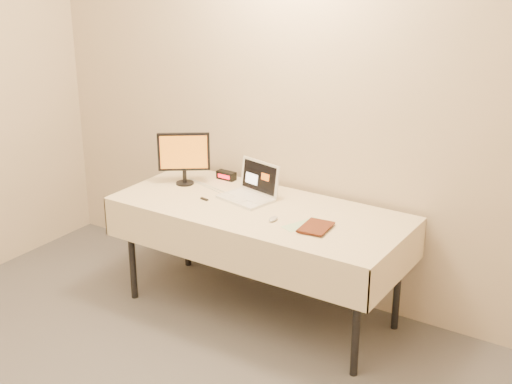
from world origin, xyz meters
The scene contains 9 objects.
back_wall centered at (0.00, 2.50, 1.35)m, with size 4.00×0.10×2.70m, color beige.
table centered at (0.00, 2.05, 0.68)m, with size 1.86×0.81×0.74m.
laptop centered at (-0.13, 2.16, 0.79)m, with size 0.37×0.32×0.23m.
monitor centered at (-0.66, 2.13, 0.95)m, with size 0.29×0.22×0.36m.
book centered at (0.37, 1.93, 0.85)m, with size 0.16×0.02×0.21m, color maroon.
alarm_clock centered at (-0.47, 2.36, 0.77)m, with size 0.14×0.06×0.06m.
clicker centered at (0.18, 1.92, 0.75)m, with size 0.04×0.09×0.02m, color #B9B9BC.
paper_form centered at (0.36, 1.96, 0.74)m, with size 0.10×0.26×0.00m, color #A9D5AB.
usb_dongle centered at (-0.37, 1.97, 0.74)m, with size 0.06×0.02×0.01m, color black.
Camera 1 is at (2.20, -1.40, 2.38)m, focal length 50.00 mm.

